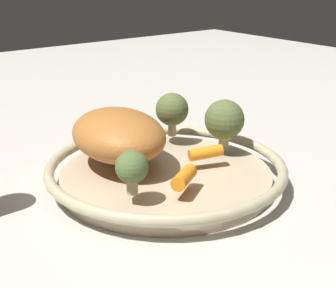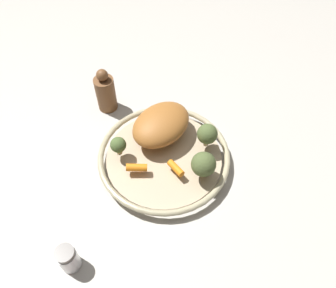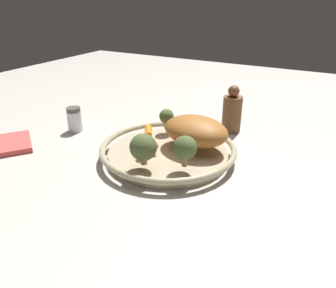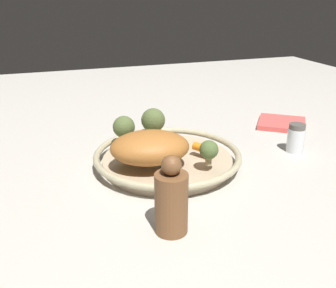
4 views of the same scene
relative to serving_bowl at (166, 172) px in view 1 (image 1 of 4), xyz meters
The scene contains 8 objects.
ground_plane 0.02m from the serving_bowl, ahead, with size 2.38×2.38×0.00m, color #B7B2A8.
serving_bowl is the anchor object (origin of this frame).
roast_chicken_piece 0.08m from the serving_bowl, 38.57° to the left, with size 0.16×0.12×0.07m, color #A2622A.
baby_carrot_right 0.06m from the serving_bowl, 117.08° to the right, with size 0.02×0.02×0.05m, color orange.
baby_carrot_center 0.08m from the serving_bowl, 158.55° to the left, with size 0.02×0.02×0.05m, color orange.
broccoli_floret_edge 0.12m from the serving_bowl, 42.60° to the right, with size 0.05×0.05×0.07m.
broccoli_floret_mid 0.12m from the serving_bowl, 87.56° to the right, with size 0.06×0.06×0.07m.
broccoli_floret_small 0.12m from the serving_bowl, 121.26° to the left, with size 0.04×0.04×0.05m.
Camera 1 is at (-0.52, 0.40, 0.30)m, focal length 54.98 mm.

